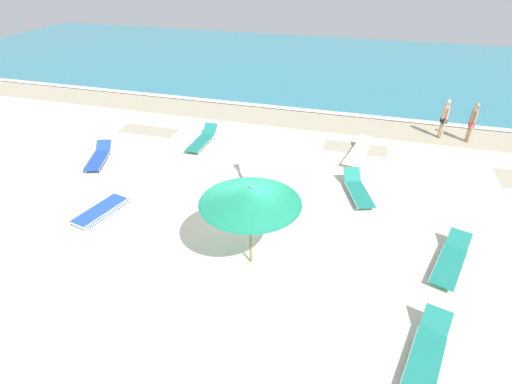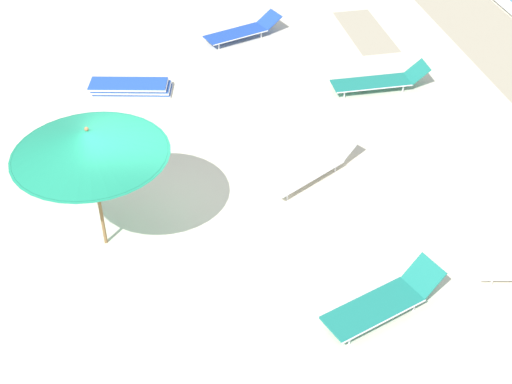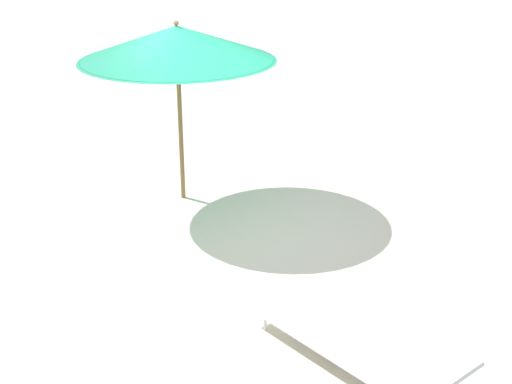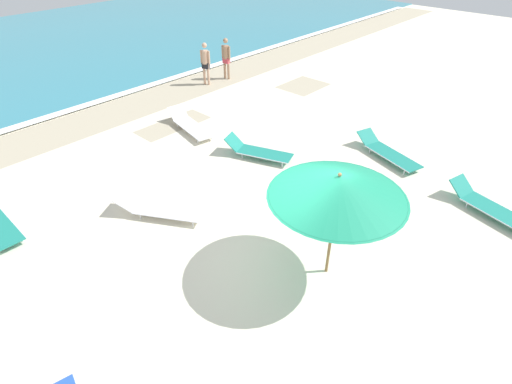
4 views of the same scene
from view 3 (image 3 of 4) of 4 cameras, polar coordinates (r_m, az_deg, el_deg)
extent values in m
cube|color=beige|center=(9.03, -1.58, -3.43)|extent=(60.00, 60.00, 0.16)
cylinder|color=olive|center=(9.62, -6.07, 5.48)|extent=(0.06, 0.06, 2.14)
cone|color=#1E936B|center=(9.36, -6.34, 11.76)|extent=(2.58, 2.58, 0.45)
cylinder|color=#166E50|center=(9.40, -6.29, 10.49)|extent=(2.50, 2.50, 0.01)
sphere|color=olive|center=(9.32, -6.41, 13.29)|extent=(0.07, 0.07, 0.07)
cube|color=white|center=(6.67, 6.33, -11.29)|extent=(1.40, 1.79, 0.03)
cylinder|color=silver|center=(6.86, 8.08, -10.34)|extent=(0.91, 1.50, 0.03)
cylinder|color=silver|center=(6.49, 4.46, -12.28)|extent=(0.91, 1.50, 0.03)
cube|color=white|center=(6.04, 14.20, -14.30)|extent=(0.74, 0.71, 0.31)
cylinder|color=silver|center=(7.27, 3.80, -8.97)|extent=(0.03, 0.03, 0.16)
cylinder|color=silver|center=(6.97, 0.74, -10.42)|extent=(0.03, 0.03, 0.16)
cylinder|color=silver|center=(6.54, 12.28, -13.48)|extent=(0.03, 0.03, 0.16)
camera|label=1|loc=(17.49, -19.01, 33.07)|focal=28.00mm
camera|label=2|loc=(13.31, -66.89, 31.18)|focal=50.00mm
camera|label=4|loc=(13.66, 18.65, 31.20)|focal=28.00mm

